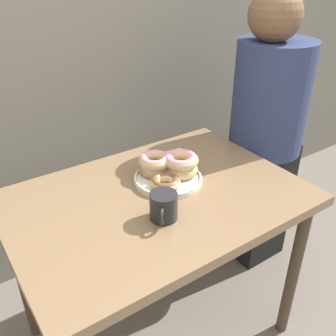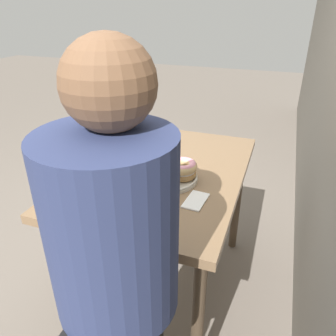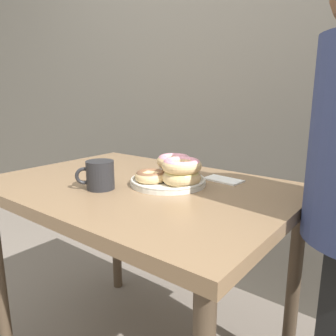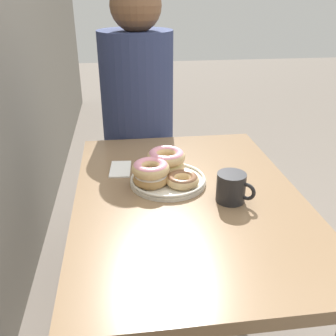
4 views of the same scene
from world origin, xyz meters
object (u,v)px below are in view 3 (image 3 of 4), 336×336
object	(u,v)px
donut_plate	(173,172)
coffee_mug	(100,175)
napkin	(223,180)
dining_table	(139,207)

from	to	relation	value
donut_plate	coffee_mug	distance (m)	0.26
napkin	coffee_mug	bearing A→B (deg)	-128.13
coffee_mug	dining_table	bearing A→B (deg)	66.00
dining_table	donut_plate	bearing A→B (deg)	35.02
donut_plate	napkin	distance (m)	0.20
coffee_mug	napkin	bearing A→B (deg)	51.87
coffee_mug	napkin	distance (m)	0.45
donut_plate	napkin	bearing A→B (deg)	52.19
dining_table	coffee_mug	distance (m)	0.20
coffee_mug	napkin	world-z (taller)	coffee_mug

